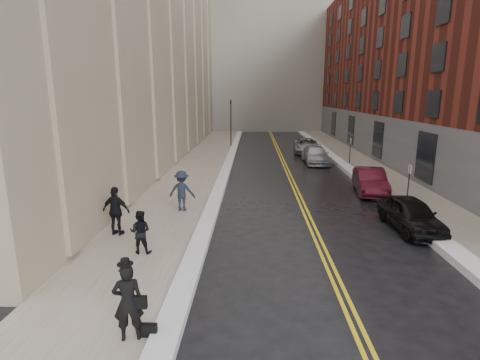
# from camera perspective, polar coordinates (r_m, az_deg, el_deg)

# --- Properties ---
(ground) EXTENTS (160.00, 160.00, 0.00)m
(ground) POSITION_cam_1_polar(r_m,az_deg,el_deg) (12.50, 2.61, -14.49)
(ground) COLOR black
(ground) RESTS_ON ground
(sidewalk_left) EXTENTS (4.00, 64.00, 0.15)m
(sidewalk_left) POSITION_cam_1_polar(r_m,az_deg,el_deg) (28.02, -6.94, 1.13)
(sidewalk_left) COLOR gray
(sidewalk_left) RESTS_ON ground
(sidewalk_right) EXTENTS (3.00, 64.00, 0.15)m
(sidewalk_right) POSITION_cam_1_polar(r_m,az_deg,el_deg) (29.16, 20.28, 0.88)
(sidewalk_right) COLOR gray
(sidewalk_right) RESTS_ON ground
(lane_stripe_a) EXTENTS (0.12, 64.00, 0.01)m
(lane_stripe_a) POSITION_cam_1_polar(r_m,az_deg,el_deg) (27.81, 7.21, 0.88)
(lane_stripe_a) COLOR gold
(lane_stripe_a) RESTS_ON ground
(lane_stripe_b) EXTENTS (0.12, 64.00, 0.01)m
(lane_stripe_b) POSITION_cam_1_polar(r_m,az_deg,el_deg) (27.84, 7.70, 0.88)
(lane_stripe_b) COLOR gold
(lane_stripe_b) RESTS_ON ground
(snow_ridge_left) EXTENTS (0.70, 60.80, 0.26)m
(snow_ridge_left) POSITION_cam_1_polar(r_m,az_deg,el_deg) (27.75, -2.25, 1.22)
(snow_ridge_left) COLOR white
(snow_ridge_left) RESTS_ON ground
(snow_ridge_right) EXTENTS (0.85, 60.80, 0.30)m
(snow_ridge_right) POSITION_cam_1_polar(r_m,az_deg,el_deg) (28.62, 16.77, 1.07)
(snow_ridge_right) COLOR white
(snow_ridge_right) RESTS_ON ground
(building_right) EXTENTS (14.00, 50.00, 18.00)m
(building_right) POSITION_cam_1_polar(r_m,az_deg,el_deg) (38.54, 30.58, 16.03)
(building_right) COLOR maroon
(building_right) RESTS_ON ground
(tower_far_right) EXTENTS (22.00, 18.00, 44.00)m
(tower_far_right) POSITION_cam_1_polar(r_m,az_deg,el_deg) (80.05, 13.35, 24.30)
(tower_far_right) COLOR slate
(tower_far_right) RESTS_ON ground
(traffic_signal) EXTENTS (0.18, 0.15, 5.20)m
(traffic_signal) POSITION_cam_1_polar(r_m,az_deg,el_deg) (41.25, -1.41, 9.20)
(traffic_signal) COLOR black
(traffic_signal) RESTS_ON ground
(parking_sign_near) EXTENTS (0.06, 0.35, 2.23)m
(parking_sign_near) POSITION_cam_1_polar(r_m,az_deg,el_deg) (21.19, 24.32, -0.22)
(parking_sign_near) COLOR black
(parking_sign_near) RESTS_ON ground
(parking_sign_far) EXTENTS (0.06, 0.35, 2.23)m
(parking_sign_far) POSITION_cam_1_polar(r_m,az_deg,el_deg) (32.42, 16.44, 4.60)
(parking_sign_far) COLOR black
(parking_sign_far) RESTS_ON ground
(car_black) EXTENTS (1.87, 4.23, 1.42)m
(car_black) POSITION_cam_1_polar(r_m,az_deg,el_deg) (17.79, 24.58, -4.76)
(car_black) COLOR black
(car_black) RESTS_ON ground
(car_maroon) EXTENTS (2.12, 4.63, 1.47)m
(car_maroon) POSITION_cam_1_polar(r_m,az_deg,el_deg) (23.46, 19.22, -0.16)
(car_maroon) COLOR #420B17
(car_maroon) RESTS_ON ground
(car_silver_near) EXTENTS (2.06, 4.92, 1.42)m
(car_silver_near) POSITION_cam_1_polar(r_m,az_deg,el_deg) (32.61, 11.47, 3.76)
(car_silver_near) COLOR #A2A5A9
(car_silver_near) RESTS_ON ground
(car_silver_far) EXTENTS (2.84, 5.38, 1.44)m
(car_silver_far) POSITION_cam_1_polar(r_m,az_deg,el_deg) (38.33, 10.07, 5.17)
(car_silver_far) COLOR #98999F
(car_silver_far) RESTS_ON ground
(pedestrian_main) EXTENTS (0.78, 0.61, 1.89)m
(pedestrian_main) POSITION_cam_1_polar(r_m,az_deg,el_deg) (9.39, -16.70, -17.40)
(pedestrian_main) COLOR black
(pedestrian_main) RESTS_ON sidewalk_left
(pedestrian_a) EXTENTS (0.79, 0.62, 1.59)m
(pedestrian_a) POSITION_cam_1_polar(r_m,az_deg,el_deg) (13.99, -14.97, -7.63)
(pedestrian_a) COLOR black
(pedestrian_a) RESTS_ON sidewalk_left
(pedestrian_b) EXTENTS (1.35, 0.86, 1.99)m
(pedestrian_b) POSITION_cam_1_polar(r_m,az_deg,el_deg) (18.53, -8.85, -1.63)
(pedestrian_b) COLOR black
(pedestrian_b) RESTS_ON sidewalk_left
(pedestrian_c) EXTENTS (1.25, 0.71, 2.01)m
(pedestrian_c) POSITION_cam_1_polar(r_m,az_deg,el_deg) (15.95, -18.35, -4.51)
(pedestrian_c) COLOR black
(pedestrian_c) RESTS_ON sidewalk_left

